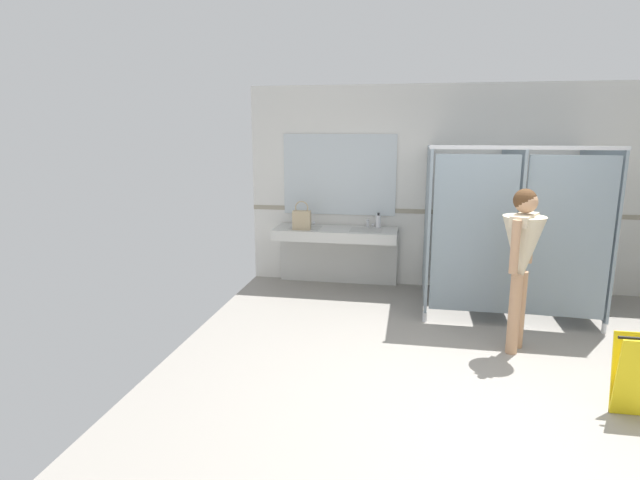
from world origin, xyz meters
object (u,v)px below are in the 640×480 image
at_px(soap_dispenser, 378,221).
at_px(wet_floor_sign, 634,375).
at_px(person_standing, 522,251).
at_px(handbag, 302,219).

height_order(soap_dispenser, wet_floor_sign, soap_dispenser).
relative_size(person_standing, wet_floor_sign, 2.52).
xyz_separation_m(person_standing, wet_floor_sign, (0.65, -1.09, -0.68)).
xyz_separation_m(handbag, wet_floor_sign, (3.15, -2.67, -0.64)).
relative_size(soap_dispenser, wet_floor_sign, 0.32).
relative_size(person_standing, handbag, 4.13).
xyz_separation_m(soap_dispenser, wet_floor_sign, (2.15, -3.00, -0.59)).
bearing_deg(handbag, soap_dispenser, 18.08).
bearing_deg(wet_floor_sign, handbag, 139.71).
bearing_deg(person_standing, handbag, 147.67).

